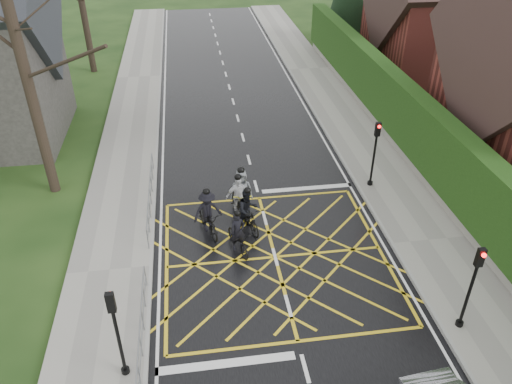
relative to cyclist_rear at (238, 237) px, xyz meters
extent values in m
plane|color=black|center=(1.30, -0.67, -0.56)|extent=(120.00, 120.00, 0.00)
cube|color=black|center=(1.30, -0.67, -0.56)|extent=(9.00, 80.00, 0.01)
cube|color=gray|center=(7.30, -0.67, -0.49)|extent=(3.00, 80.00, 0.15)
cube|color=gray|center=(-4.70, -0.67, -0.49)|extent=(3.00, 80.00, 0.15)
cube|color=slate|center=(9.05, 5.33, -0.21)|extent=(0.50, 38.00, 0.70)
cube|color=#17320D|center=(9.05, 5.33, 1.54)|extent=(0.90, 38.00, 2.80)
cube|color=maroon|center=(16.05, 17.33, 2.44)|extent=(9.00, 8.00, 6.00)
cylinder|color=black|center=(12.05, 25.33, 0.04)|extent=(0.50, 0.50, 1.20)
cylinder|color=black|center=(-7.70, 5.33, 4.94)|extent=(0.44, 0.44, 11.00)
cylinder|color=black|center=(-8.70, 13.33, 5.44)|extent=(0.44, 0.44, 12.00)
cylinder|color=slate|center=(-3.35, -4.17, 0.44)|extent=(0.05, 5.00, 0.05)
cylinder|color=slate|center=(-3.35, -4.17, -0.01)|extent=(0.04, 5.00, 0.04)
cylinder|color=slate|center=(-3.35, -1.67, -0.06)|extent=(0.04, 0.04, 1.00)
cylinder|color=slate|center=(-3.35, 3.33, 0.44)|extent=(0.05, 6.00, 0.05)
cylinder|color=slate|center=(-3.35, 3.33, -0.01)|extent=(0.04, 6.00, 0.04)
cylinder|color=slate|center=(-3.35, 0.33, -0.06)|extent=(0.04, 0.04, 1.00)
cylinder|color=slate|center=(-3.35, 6.33, -0.06)|extent=(0.04, 0.04, 1.00)
cylinder|color=black|center=(6.40, 3.53, 0.94)|extent=(0.10, 0.10, 3.00)
cylinder|color=black|center=(6.40, 3.53, -0.41)|extent=(0.24, 0.24, 0.30)
cube|color=black|center=(6.40, 3.53, 2.34)|extent=(0.22, 0.16, 0.62)
sphere|color=#FF0C0C|center=(6.40, 3.41, 2.52)|extent=(0.14, 0.14, 0.14)
cylinder|color=black|center=(6.40, -4.87, 0.94)|extent=(0.10, 0.10, 3.00)
cylinder|color=black|center=(6.40, -4.87, -0.41)|extent=(0.24, 0.24, 0.30)
cube|color=black|center=(6.40, -4.87, 2.34)|extent=(0.22, 0.16, 0.62)
sphere|color=#FF0C0C|center=(6.40, -4.99, 2.52)|extent=(0.14, 0.14, 0.14)
cylinder|color=black|center=(-3.80, -5.17, 0.94)|extent=(0.10, 0.10, 3.00)
cylinder|color=black|center=(-3.80, -5.17, -0.41)|extent=(0.24, 0.24, 0.30)
cube|color=black|center=(-3.80, -5.17, 2.34)|extent=(0.22, 0.16, 0.62)
sphere|color=#FF0C0C|center=(-3.80, -5.05, 2.52)|extent=(0.14, 0.14, 0.14)
imported|color=black|center=(0.00, -0.03, -0.09)|extent=(1.13, 1.89, 0.94)
imported|color=black|center=(0.00, 0.07, 0.23)|extent=(0.67, 0.54, 1.59)
sphere|color=black|center=(0.00, 0.07, 1.05)|extent=(0.25, 0.25, 0.25)
imported|color=black|center=(0.53, 1.19, 0.01)|extent=(1.11, 1.99, 1.15)
imported|color=black|center=(0.53, 1.29, 0.32)|extent=(1.02, 0.90, 1.76)
sphere|color=black|center=(0.53, 1.29, 1.22)|extent=(0.28, 0.28, 0.28)
imported|color=black|center=(-1.04, 1.28, -0.03)|extent=(1.24, 2.13, 1.06)
imported|color=black|center=(-1.04, 1.38, 0.33)|extent=(1.30, 0.97, 1.80)
sphere|color=black|center=(-1.04, 1.38, 1.25)|extent=(0.28, 0.28, 0.28)
imported|color=black|center=(0.27, 2.21, 0.02)|extent=(0.89, 1.99, 1.16)
imported|color=silver|center=(0.27, 2.31, 0.32)|extent=(1.10, 0.62, 1.77)
sphere|color=black|center=(0.27, 2.31, 1.23)|extent=(0.28, 0.28, 0.28)
imported|color=yellow|center=(0.43, 2.47, 0.00)|extent=(0.83, 2.18, 1.13)
imported|color=#5A5D61|center=(0.43, 2.57, 0.40)|extent=(0.96, 0.65, 1.92)
sphere|color=black|center=(0.43, 2.57, 1.38)|extent=(0.30, 0.30, 0.30)
camera|label=1|loc=(-1.44, -14.70, 11.56)|focal=35.00mm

